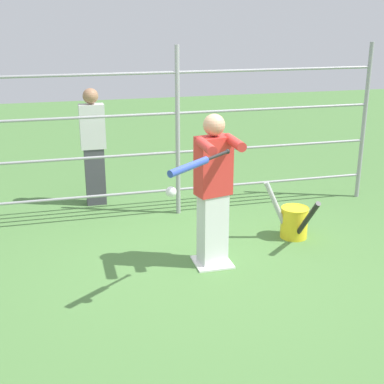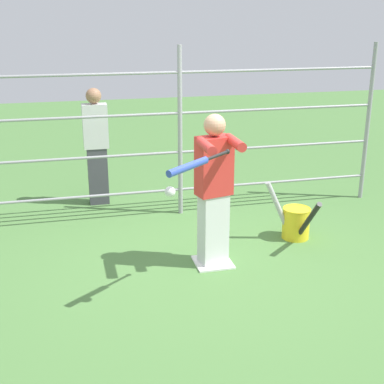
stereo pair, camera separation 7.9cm
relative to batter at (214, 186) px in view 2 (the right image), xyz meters
name	(u,v)px [view 2 (the right image)]	position (x,y,z in m)	size (l,w,h in m)	color
ground_plane	(213,263)	(0.00, -0.02, -0.89)	(24.00, 24.00, 0.00)	#4C7A3D
home_plate	(213,262)	(0.00, -0.02, -0.88)	(0.40, 0.40, 0.02)	white
fence_backstop	(180,133)	(0.00, -1.62, 0.23)	(5.54, 0.06, 2.23)	#939399
batter	(214,186)	(0.00, 0.00, 0.00)	(0.41, 0.62, 1.65)	silver
baseball_bat_swinging	(193,165)	(0.41, 0.72, 0.46)	(0.71, 0.53, 0.09)	black
softball_in_flight	(170,192)	(0.63, 0.77, 0.24)	(0.10, 0.10, 0.10)	white
bat_bucket	(296,222)	(-1.16, -0.43, -0.68)	(0.58, 0.79, 0.74)	yellow
bystander_behind_fence	(96,145)	(1.05, -2.29, -0.03)	(0.34, 0.21, 1.65)	#3F3F47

